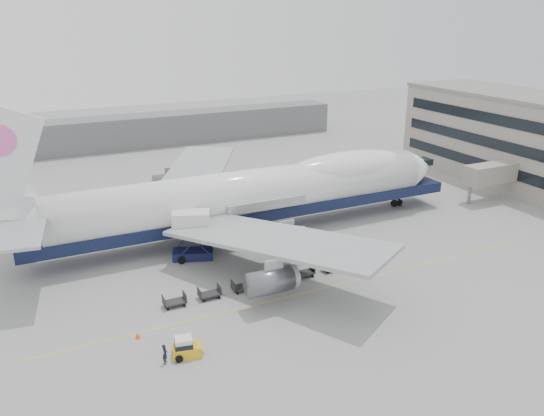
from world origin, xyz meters
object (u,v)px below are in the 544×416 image
catering_truck (192,232)px  baggage_tug (186,348)px  ground_worker (165,354)px  airliner (253,193)px

catering_truck → baggage_tug: 20.21m
baggage_tug → ground_worker: size_ratio=1.51×
ground_worker → catering_truck: bearing=-2.3°
airliner → ground_worker: bearing=-128.4°
catering_truck → baggage_tug: size_ratio=2.20×
airliner → baggage_tug: bearing=-125.7°
catering_truck → baggage_tug: bearing=-89.4°
airliner → catering_truck: (-10.12, -4.42, -2.19)m
baggage_tug → ground_worker: baggage_tug is taller
ground_worker → airliner: bearing=-16.7°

